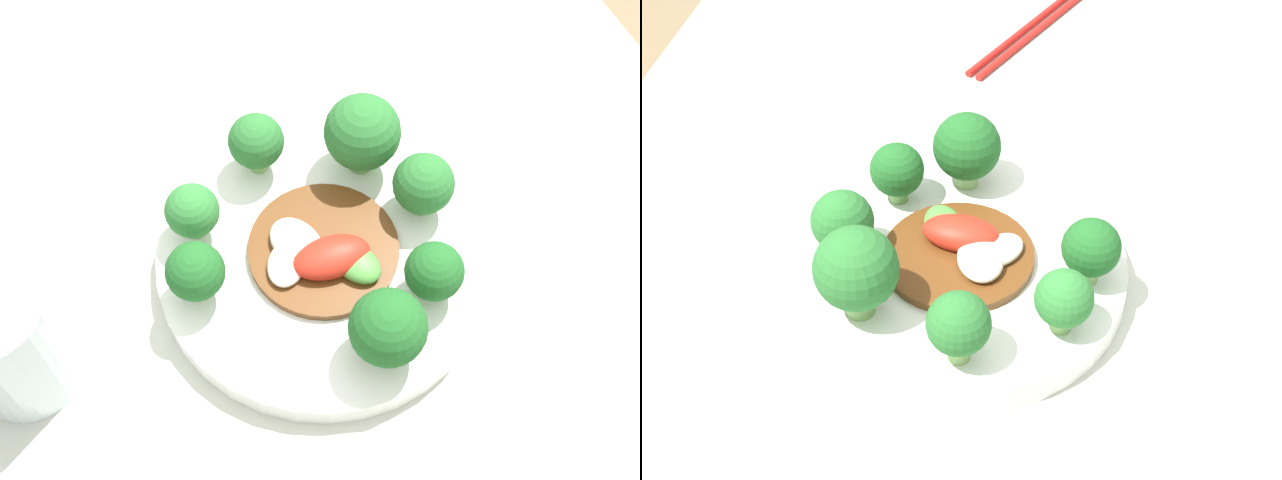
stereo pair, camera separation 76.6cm
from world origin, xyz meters
The scene contains 11 objects.
table centered at (0.00, 0.00, 0.36)m, with size 1.03×0.70×0.72m.
plate centered at (-0.04, 0.00, 0.73)m, with size 0.25×0.25×0.02m.
broccoli_east centered at (0.05, 0.01, 0.78)m, with size 0.05×0.05×0.06m.
broccoli_west centered at (-0.13, -0.01, 0.78)m, with size 0.04×0.04×0.05m.
broccoli_northeast centered at (0.02, 0.06, 0.77)m, with size 0.04×0.04×0.05m.
broccoli_southwest centered at (-0.09, -0.08, 0.77)m, with size 0.04×0.04×0.05m.
broccoli_north centered at (-0.04, 0.08, 0.78)m, with size 0.05×0.05×0.06m.
broccoli_south centered at (-0.04, -0.09, 0.78)m, with size 0.04×0.04×0.05m.
broccoli_northwest centered at (-0.10, 0.06, 0.78)m, with size 0.06×0.06×0.07m.
stirfry_center centered at (-0.03, 0.00, 0.75)m, with size 0.11×0.11×0.03m.
drinking_glass centered at (-0.05, -0.23, 0.78)m, with size 0.08×0.08×0.11m.
Camera 1 is at (0.25, -0.13, 1.32)m, focal length 50.00 mm.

